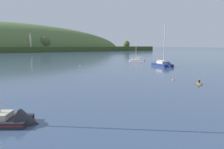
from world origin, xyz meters
name	(u,v)px	position (x,y,z in m)	size (l,w,h in m)	color
dockside_crane	(31,43)	(31.15, 231.95, 8.75)	(4.72, 11.93, 18.57)	#4C4C51
sailboat_near_mooring	(3,123)	(-14.54, 20.34, 0.15)	(7.75, 6.09, 11.05)	#232328
sailboat_midwater_white	(164,66)	(35.05, 51.41, 0.31)	(5.40, 9.93, 14.75)	navy
sailboat_far_left	(136,60)	(43.18, 76.51, 0.27)	(6.06, 6.60, 9.91)	white
canoe_with_paddler	(199,83)	(17.17, 24.63, 0.10)	(3.24, 3.21, 1.02)	brown
mooring_buoy_foreground	(80,66)	(12.69, 66.90, 0.00)	(0.61, 0.61, 0.69)	#E06675
mooring_buoy_far_upstream	(173,80)	(16.66, 30.15, 0.00)	(0.49, 0.49, 0.57)	#E06675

